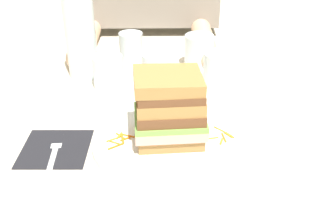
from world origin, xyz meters
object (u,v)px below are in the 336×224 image
(juice_glass, at_px, (216,71))
(empty_tumbler_0, at_px, (198,51))
(fork, at_px, (52,154))
(empty_tumbler_1, at_px, (130,51))
(empty_tumbler_3, at_px, (107,72))
(napkin_dark, at_px, (54,148))
(empty_tumbler_2, at_px, (155,71))
(water_bottle, at_px, (79,31))
(main_plate, at_px, (168,141))
(sandwich, at_px, (168,109))
(knife, at_px, (258,139))

(juice_glass, xyz_separation_m, empty_tumbler_0, (-0.04, 0.12, 0.01))
(fork, relative_size, empty_tumbler_1, 1.70)
(empty_tumbler_1, height_order, empty_tumbler_3, empty_tumbler_1)
(napkin_dark, relative_size, empty_tumbler_2, 1.52)
(water_bottle, distance_m, empty_tumbler_2, 0.21)
(fork, height_order, juice_glass, juice_glass)
(main_plate, distance_m, napkin_dark, 0.22)
(sandwich, height_order, knife, sandwich)
(fork, relative_size, knife, 0.83)
(main_plate, bearing_deg, empty_tumbler_1, 104.64)
(juice_glass, xyz_separation_m, empty_tumbler_1, (-0.21, 0.10, 0.01))
(juice_glass, distance_m, empty_tumbler_3, 0.26)
(main_plate, relative_size, knife, 1.46)
(sandwich, relative_size, fork, 0.82)
(water_bottle, bearing_deg, main_plate, -56.16)
(knife, xyz_separation_m, empty_tumbler_0, (-0.09, 0.36, 0.04))
(empty_tumbler_2, bearing_deg, empty_tumbler_1, 121.26)
(fork, xyz_separation_m, empty_tumbler_1, (0.12, 0.39, 0.04))
(empty_tumbler_1, relative_size, empty_tumbler_3, 1.22)
(main_plate, xyz_separation_m, knife, (0.18, 0.01, -0.01))
(napkin_dark, distance_m, juice_glass, 0.43)
(water_bottle, height_order, empty_tumbler_3, water_bottle)
(knife, bearing_deg, napkin_dark, -176.44)
(main_plate, relative_size, napkin_dark, 2.29)
(fork, bearing_deg, juice_glass, 41.13)
(fork, distance_m, empty_tumbler_3, 0.29)
(juice_glass, relative_size, empty_tumbler_3, 1.04)
(fork, relative_size, water_bottle, 0.61)
(empty_tumbler_0, height_order, empty_tumbler_3, empty_tumbler_0)
(main_plate, relative_size, empty_tumbler_0, 3.39)
(fork, bearing_deg, empty_tumbler_1, 73.14)
(empty_tumbler_1, relative_size, empty_tumbler_2, 1.16)
(napkin_dark, distance_m, empty_tumbler_1, 0.39)
(knife, height_order, empty_tumbler_1, empty_tumbler_1)
(sandwich, bearing_deg, main_plate, -20.63)
(juice_glass, distance_m, empty_tumbler_0, 0.12)
(sandwich, height_order, napkin_dark, sandwich)
(fork, distance_m, empty_tumbler_0, 0.51)
(main_plate, relative_size, empty_tumbler_2, 3.48)
(sandwich, distance_m, water_bottle, 0.38)
(knife, height_order, juice_glass, juice_glass)
(sandwich, height_order, water_bottle, water_bottle)
(fork, height_order, empty_tumbler_2, empty_tumbler_2)
(main_plate, height_order, fork, main_plate)
(empty_tumbler_1, bearing_deg, sandwich, -75.43)
(main_plate, relative_size, water_bottle, 1.08)
(fork, height_order, water_bottle, water_bottle)
(water_bottle, relative_size, empty_tumbler_1, 2.77)
(main_plate, bearing_deg, juice_glass, 64.94)
(napkin_dark, bearing_deg, water_bottle, 89.73)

